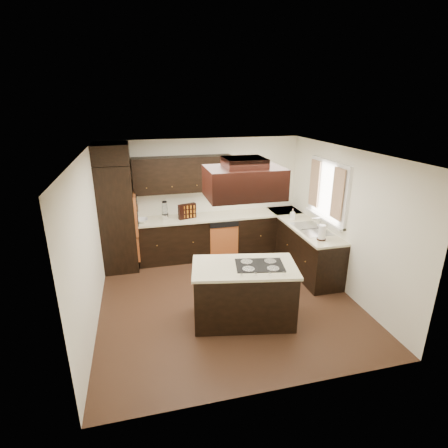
{
  "coord_description": "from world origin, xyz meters",
  "views": [
    {
      "loc": [
        -1.31,
        -5.09,
        3.23
      ],
      "look_at": [
        0.1,
        0.6,
        1.15
      ],
      "focal_mm": 28.0,
      "sensor_mm": 36.0,
      "label": 1
    }
  ],
  "objects_px": {
    "oven_column": "(118,218)",
    "range_hood": "(244,182)",
    "island": "(244,294)",
    "spice_rack": "(187,211)"
  },
  "relations": [
    {
      "from": "oven_column",
      "to": "range_hood",
      "type": "relative_size",
      "value": 2.02
    },
    {
      "from": "oven_column",
      "to": "island",
      "type": "distance_m",
      "value": 3.07
    },
    {
      "from": "oven_column",
      "to": "range_hood",
      "type": "height_order",
      "value": "range_hood"
    },
    {
      "from": "oven_column",
      "to": "island",
      "type": "xyz_separation_m",
      "value": [
        1.88,
        -2.35,
        -0.62
      ]
    },
    {
      "from": "island",
      "to": "range_hood",
      "type": "relative_size",
      "value": 1.42
    },
    {
      "from": "island",
      "to": "range_hood",
      "type": "height_order",
      "value": "range_hood"
    },
    {
      "from": "island",
      "to": "spice_rack",
      "type": "height_order",
      "value": "spice_rack"
    },
    {
      "from": "oven_column",
      "to": "range_hood",
      "type": "xyz_separation_m",
      "value": [
        1.88,
        -2.25,
        1.1
      ]
    },
    {
      "from": "oven_column",
      "to": "island",
      "type": "bearing_deg",
      "value": -51.31
    },
    {
      "from": "oven_column",
      "to": "spice_rack",
      "type": "bearing_deg",
      "value": 1.85
    }
  ]
}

